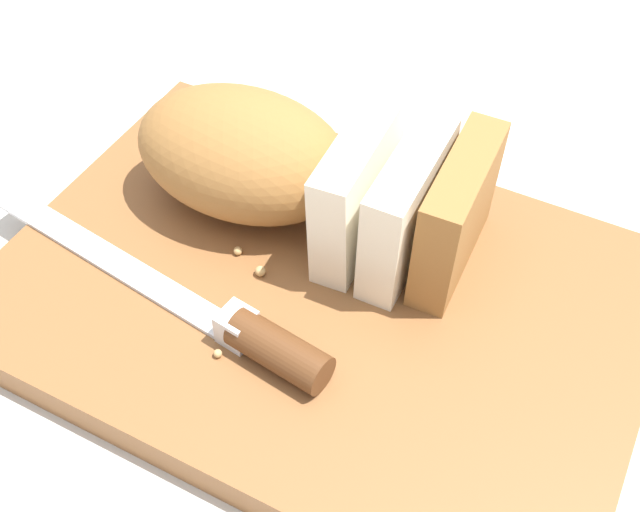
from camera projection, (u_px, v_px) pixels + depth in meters
name	position (u px, v px, depth m)	size (l,w,h in m)	color
ground_plane	(320.00, 312.00, 0.54)	(3.00, 3.00, 0.00)	beige
cutting_board	(320.00, 300.00, 0.53)	(0.41, 0.29, 0.03)	brown
bread_loaf	(296.00, 170.00, 0.53)	(0.25, 0.12, 0.09)	#996633
bread_knife	(236.00, 327.00, 0.49)	(0.28, 0.06, 0.03)	silver
crumb_near_knife	(260.00, 271.00, 0.53)	(0.01, 0.01, 0.01)	tan
crumb_near_loaf	(239.00, 249.00, 0.54)	(0.01, 0.01, 0.01)	tan
crumb_stray_left	(218.00, 354.00, 0.48)	(0.01, 0.01, 0.01)	tan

